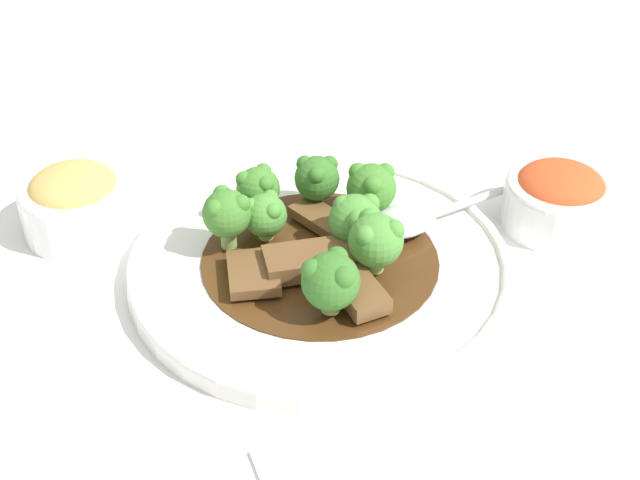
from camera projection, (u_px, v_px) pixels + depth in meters
ground_plane at (320, 274)px, 0.71m from camera, size 4.00×4.00×0.00m
main_plate at (320, 264)px, 0.70m from camera, size 0.30×0.30×0.02m
beef_strip_0 at (308, 261)px, 0.68m from camera, size 0.07×0.05×0.02m
beef_strip_1 at (361, 288)px, 0.66m from camera, size 0.03×0.06×0.01m
beef_strip_2 at (253, 273)px, 0.67m from camera, size 0.05×0.06×0.01m
beef_strip_3 at (323, 220)px, 0.73m from camera, size 0.04×0.06×0.01m
broccoli_floret_0 at (357, 221)px, 0.69m from camera, size 0.04×0.04×0.04m
broccoli_floret_1 at (258, 188)px, 0.73m from camera, size 0.04×0.04×0.05m
broccoli_floret_2 at (376, 239)px, 0.67m from camera, size 0.04×0.04×0.05m
broccoli_floret_3 at (317, 177)px, 0.74m from camera, size 0.04×0.04×0.04m
broccoli_floret_4 at (265, 214)px, 0.71m from camera, size 0.04×0.04×0.04m
broccoli_floret_5 at (227, 213)px, 0.69m from camera, size 0.04×0.04×0.05m
broccoli_floret_6 at (371, 187)px, 0.73m from camera, size 0.04×0.04×0.04m
broccoli_floret_7 at (331, 280)px, 0.63m from camera, size 0.04×0.04×0.05m
serving_spoon at (416, 216)px, 0.73m from camera, size 0.19×0.04×0.01m
side_bowl_kimchi at (558, 197)px, 0.75m from camera, size 0.09×0.09×0.05m
side_bowl_appetizer at (76, 201)px, 0.74m from camera, size 0.09×0.09×0.06m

